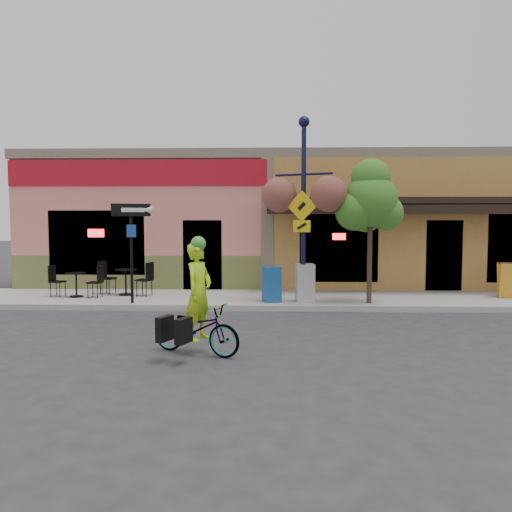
{
  "coord_description": "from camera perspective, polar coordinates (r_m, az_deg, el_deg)",
  "views": [
    {
      "loc": [
        -0.89,
        -11.91,
        2.27
      ],
      "look_at": [
        -1.25,
        0.5,
        1.4
      ],
      "focal_mm": 35.0,
      "sensor_mm": 36.0,
      "label": 1
    }
  ],
  "objects": [
    {
      "name": "newspaper_box_blue",
      "position": [
        13.1,
        1.82,
        -3.27
      ],
      "size": [
        0.53,
        0.5,
        0.92
      ],
      "primitive_type": null,
      "rotation": [
        0.0,
        0.0,
        0.4
      ],
      "color": "#195296",
      "rests_on": "sidewalk"
    },
    {
      "name": "cafe_set_left",
      "position": [
        14.82,
        -19.86,
        -2.71
      ],
      "size": [
        1.58,
        0.94,
        0.89
      ],
      "primitive_type": null,
      "rotation": [
        0.0,
        0.0,
        -0.13
      ],
      "color": "black",
      "rests_on": "sidewalk"
    },
    {
      "name": "lamp_post",
      "position": [
        12.95,
        5.44,
        5.23
      ],
      "size": [
        1.65,
        1.13,
        4.8
      ],
      "primitive_type": null,
      "rotation": [
        0.0,
        0.0,
        -0.37
      ],
      "color": "#111435",
      "rests_on": "sidewalk"
    },
    {
      "name": "building",
      "position": [
        19.43,
        4.32,
        3.94
      ],
      "size": [
        18.2,
        8.2,
        4.5
      ],
      "primitive_type": null,
      "color": "#E07A6F",
      "rests_on": "ground"
    },
    {
      "name": "cafe_set_right",
      "position": [
        14.78,
        -14.67,
        -2.47
      ],
      "size": [
        1.79,
        1.26,
        0.97
      ],
      "primitive_type": null,
      "rotation": [
        0.0,
        0.0,
        -0.3
      ],
      "color": "black",
      "rests_on": "sidewalk"
    },
    {
      "name": "curb",
      "position": [
        12.68,
        5.71,
        -5.98
      ],
      "size": [
        24.0,
        0.12,
        0.15
      ],
      "primitive_type": "cube",
      "color": "#A8A59E",
      "rests_on": "ground"
    },
    {
      "name": "ground",
      "position": [
        12.16,
        5.89,
        -6.77
      ],
      "size": [
        90.0,
        90.0,
        0.0
      ],
      "primitive_type": "plane",
      "color": "#2D2D30",
      "rests_on": "ground"
    },
    {
      "name": "sidewalk",
      "position": [
        14.11,
        5.3,
        -4.96
      ],
      "size": [
        24.0,
        3.0,
        0.15
      ],
      "primitive_type": "cube",
      "color": "#9E9B93",
      "rests_on": "ground"
    },
    {
      "name": "bicycle",
      "position": [
        8.65,
        -6.87,
        -8.23
      ],
      "size": [
        1.77,
        1.21,
        0.88
      ],
      "primitive_type": "imported",
      "rotation": [
        0.0,
        0.0,
        1.16
      ],
      "color": "maroon",
      "rests_on": "ground"
    },
    {
      "name": "one_way_sign",
      "position": [
        13.23,
        -14.04,
        0.26
      ],
      "size": [
        1.0,
        0.54,
        2.56
      ],
      "primitive_type": null,
      "rotation": [
        0.0,
        0.0,
        0.35
      ],
      "color": "black",
      "rests_on": "sidewalk"
    },
    {
      "name": "sandwich_board",
      "position": [
        15.34,
        27.18,
        -2.55
      ],
      "size": [
        0.66,
        0.55,
        0.97
      ],
      "primitive_type": null,
      "rotation": [
        0.0,
        0.0,
        -0.22
      ],
      "color": "orange",
      "rests_on": "sidewalk"
    },
    {
      "name": "cyclist_rider",
      "position": [
        8.57,
        -6.55,
        -5.69
      ],
      "size": [
        0.61,
        0.71,
        1.66
      ],
      "primitive_type": "imported",
      "rotation": [
        0.0,
        0.0,
        1.16
      ],
      "color": "#B1E618",
      "rests_on": "ground"
    },
    {
      "name": "newspaper_box_grey",
      "position": [
        13.18,
        5.62,
        -3.08
      ],
      "size": [
        0.5,
        0.47,
        1.0
      ],
      "primitive_type": null,
      "rotation": [
        0.0,
        0.0,
        0.1
      ],
      "color": "#ADADAD",
      "rests_on": "sidewalk"
    },
    {
      "name": "street_tree",
      "position": [
        13.12,
        12.9,
        2.84
      ],
      "size": [
        1.94,
        1.94,
        3.75
      ],
      "primitive_type": null,
      "rotation": [
        0.0,
        0.0,
        0.43
      ],
      "color": "#3D7A26",
      "rests_on": "sidewalk"
    }
  ]
}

